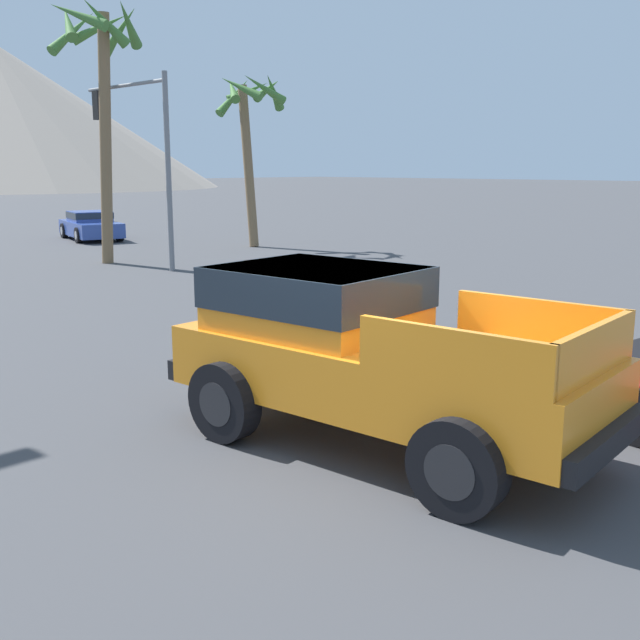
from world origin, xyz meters
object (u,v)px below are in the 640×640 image
object	(u,v)px
red_convertible_car	(581,371)
traffic_light_main	(136,134)
parked_car_blue	(91,225)
orange_pickup_truck	(361,345)
palm_tree_tall	(250,117)
palm_tree_short	(100,68)

from	to	relation	value
red_convertible_car	traffic_light_main	bearing A→B (deg)	82.71
parked_car_blue	orange_pickup_truck	bearing A→B (deg)	82.24
traffic_light_main	orange_pickup_truck	bearing A→B (deg)	156.45
orange_pickup_truck	parked_car_blue	world-z (taller)	orange_pickup_truck
orange_pickup_truck	traffic_light_main	world-z (taller)	traffic_light_main
parked_car_blue	palm_tree_tall	bearing A→B (deg)	127.15
orange_pickup_truck	traffic_light_main	bearing A→B (deg)	61.17
parked_car_blue	palm_tree_short	xyz separation A→B (m)	(-3.54, -7.81, 5.44)
red_convertible_car	traffic_light_main	size ratio (longest dim) A/B	0.72
traffic_light_main	palm_tree_short	bearing A→B (deg)	14.12
red_convertible_car	traffic_light_main	world-z (taller)	traffic_light_main
orange_pickup_truck	palm_tree_tall	world-z (taller)	palm_tree_tall
traffic_light_main	palm_tree_tall	distance (m)	6.60
parked_car_blue	palm_tree_tall	size ratio (longest dim) A/B	0.69
traffic_light_main	parked_car_blue	bearing A→B (deg)	-19.32
red_convertible_car	palm_tree_tall	size ratio (longest dim) A/B	0.64
orange_pickup_truck	traffic_light_main	xyz separation A→B (m)	(6.60, 15.14, 2.95)
orange_pickup_truck	red_convertible_car	world-z (taller)	orange_pickup_truck
parked_car_blue	palm_tree_tall	xyz separation A→B (m)	(3.02, -7.15, 4.31)
orange_pickup_truck	parked_car_blue	xyz separation A→B (m)	(9.80, 24.29, -0.50)
palm_tree_short	traffic_light_main	bearing A→B (deg)	-75.88
traffic_light_main	palm_tree_short	size ratio (longest dim) A/B	0.71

